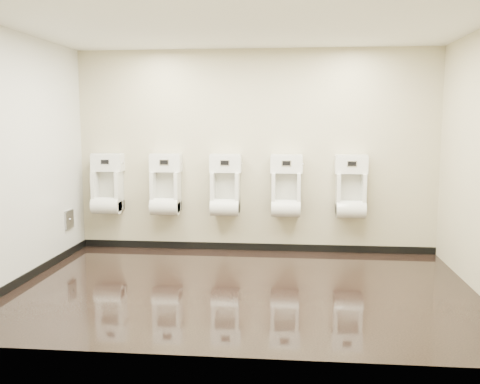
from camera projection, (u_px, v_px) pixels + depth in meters
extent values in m
cube|color=black|center=(243.00, 288.00, 5.87)|extent=(5.00, 3.50, 0.00)
cube|color=white|center=(243.00, 25.00, 5.51)|extent=(5.00, 3.50, 0.00)
cube|color=#C2B990|center=(255.00, 152.00, 7.41)|extent=(5.00, 0.02, 2.80)
cube|color=#C2B990|center=(222.00, 178.00, 3.96)|extent=(5.00, 0.02, 2.80)
cube|color=#C2B990|center=(19.00, 159.00, 5.93)|extent=(0.02, 3.50, 2.80)
cube|color=silver|center=(20.00, 159.00, 5.93)|extent=(0.01, 3.50, 2.80)
cube|color=black|center=(254.00, 247.00, 7.58)|extent=(5.00, 0.02, 0.10)
cube|color=black|center=(27.00, 277.00, 6.11)|extent=(0.02, 3.50, 0.10)
cube|color=#9E9EA3|center=(69.00, 219.00, 7.23)|extent=(0.03, 0.25, 0.25)
cylinder|color=silver|center=(70.00, 219.00, 7.23)|extent=(0.02, 0.04, 0.04)
cube|color=white|center=(108.00, 191.00, 7.55)|extent=(0.39, 0.28, 0.55)
cube|color=silver|center=(110.00, 187.00, 7.64)|extent=(0.29, 0.01, 0.43)
cylinder|color=white|center=(106.00, 206.00, 7.50)|extent=(0.39, 0.24, 0.24)
cube|color=white|center=(108.00, 163.00, 7.54)|extent=(0.43, 0.21, 0.24)
cube|color=black|center=(105.00, 162.00, 7.43)|extent=(0.11, 0.01, 0.06)
cube|color=silver|center=(105.00, 162.00, 7.43)|extent=(0.13, 0.01, 0.08)
cylinder|color=silver|center=(123.00, 163.00, 7.51)|extent=(0.01, 0.03, 0.03)
cube|color=white|center=(166.00, 192.00, 7.47)|extent=(0.39, 0.28, 0.55)
cube|color=silver|center=(167.00, 188.00, 7.56)|extent=(0.29, 0.01, 0.43)
cylinder|color=white|center=(165.00, 206.00, 7.42)|extent=(0.39, 0.24, 0.24)
cube|color=white|center=(166.00, 163.00, 7.45)|extent=(0.43, 0.21, 0.24)
cube|color=black|center=(164.00, 162.00, 7.34)|extent=(0.11, 0.01, 0.06)
cube|color=silver|center=(164.00, 162.00, 7.35)|extent=(0.13, 0.01, 0.08)
cylinder|color=silver|center=(182.00, 163.00, 7.43)|extent=(0.01, 0.03, 0.03)
cube|color=white|center=(225.00, 192.00, 7.39)|extent=(0.39, 0.28, 0.55)
cube|color=silver|center=(226.00, 189.00, 7.47)|extent=(0.29, 0.01, 0.43)
cylinder|color=white|center=(225.00, 207.00, 7.34)|extent=(0.39, 0.24, 0.24)
cube|color=white|center=(226.00, 164.00, 7.37)|extent=(0.43, 0.21, 0.24)
cube|color=black|center=(225.00, 163.00, 7.26)|extent=(0.11, 0.01, 0.06)
cube|color=silver|center=(225.00, 163.00, 7.27)|extent=(0.13, 0.01, 0.08)
cylinder|color=silver|center=(242.00, 164.00, 7.35)|extent=(0.01, 0.03, 0.03)
cube|color=white|center=(286.00, 193.00, 7.31)|extent=(0.39, 0.28, 0.55)
cube|color=silver|center=(286.00, 189.00, 7.39)|extent=(0.29, 0.01, 0.43)
cylinder|color=white|center=(286.00, 208.00, 7.26)|extent=(0.39, 0.24, 0.24)
cube|color=white|center=(287.00, 164.00, 7.29)|extent=(0.43, 0.21, 0.24)
cube|color=black|center=(286.00, 163.00, 7.18)|extent=(0.11, 0.01, 0.06)
cube|color=silver|center=(286.00, 163.00, 7.18)|extent=(0.13, 0.01, 0.08)
cylinder|color=silver|center=(303.00, 164.00, 7.27)|extent=(0.01, 0.03, 0.03)
cube|color=white|center=(351.00, 194.00, 7.22)|extent=(0.39, 0.28, 0.55)
cube|color=silver|center=(350.00, 190.00, 7.31)|extent=(0.29, 0.01, 0.43)
cylinder|color=white|center=(351.00, 209.00, 7.17)|extent=(0.39, 0.24, 0.24)
cube|color=white|center=(351.00, 165.00, 7.21)|extent=(0.43, 0.21, 0.24)
cube|color=black|center=(352.00, 164.00, 7.10)|extent=(0.11, 0.01, 0.06)
cube|color=silver|center=(352.00, 164.00, 7.10)|extent=(0.13, 0.01, 0.08)
cylinder|color=silver|center=(368.00, 165.00, 7.19)|extent=(0.01, 0.03, 0.03)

